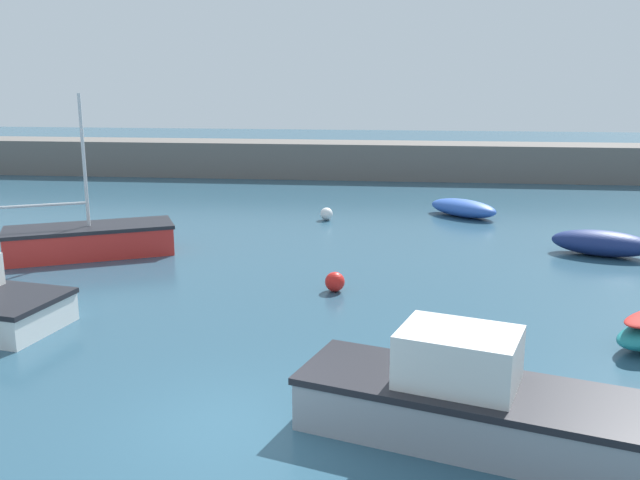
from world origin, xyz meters
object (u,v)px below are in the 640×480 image
Objects in this scene: motorboat_grey_hull at (479,404)px; mooring_buoy_white at (326,214)px; sailboat_twin_hulled at (90,240)px; rowboat_white_midwater at (602,243)px; rowboat_blue_near at (463,208)px; mooring_buoy_red at (335,282)px.

motorboat_grey_hull is 12.71× the size of mooring_buoy_white.
sailboat_twin_hulled reaches higher than mooring_buoy_white.
mooring_buoy_white is (7.03, 6.34, -0.26)m from sailboat_twin_hulled.
sailboat_twin_hulled is at bearing 25.28° from rowboat_white_midwater.
rowboat_blue_near is at bearing 13.50° from mooring_buoy_white.
sailboat_twin_hulled is at bearing 160.23° from mooring_buoy_red.
rowboat_blue_near is at bearing -37.35° from rowboat_white_midwater.
rowboat_blue_near is 14.67m from sailboat_twin_hulled.
mooring_buoy_white is at bearing 16.91° from sailboat_twin_hulled.
motorboat_grey_hull reaches higher than rowboat_blue_near.
sailboat_twin_hulled is at bearing -137.94° from mooring_buoy_white.
rowboat_white_midwater reaches higher than rowboat_blue_near.
rowboat_white_midwater is 10.43m from mooring_buoy_white.
rowboat_white_midwater is 6.69× the size of mooring_buoy_white.
sailboat_twin_hulled is 10.95× the size of mooring_buoy_white.
mooring_buoy_red is (8.18, -2.94, -0.24)m from sailboat_twin_hulled.
rowboat_blue_near is at bearing 6.31° from sailboat_twin_hulled.
sailboat_twin_hulled reaches higher than rowboat_blue_near.
sailboat_twin_hulled is 10.20× the size of mooring_buoy_red.
motorboat_grey_hull is 8.25m from mooring_buoy_red.
motorboat_grey_hull is at bearing 86.19° from rowboat_white_midwater.
rowboat_white_midwater is 7.05m from rowboat_blue_near.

